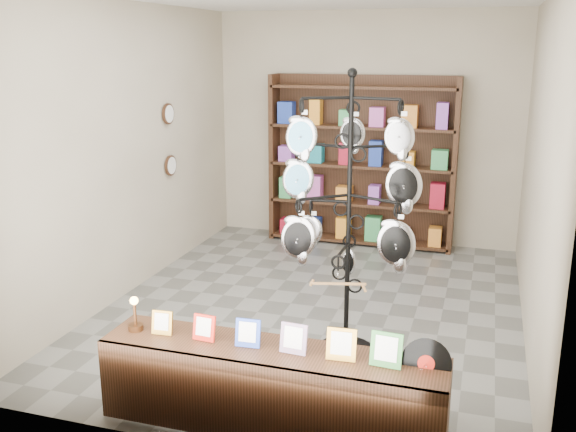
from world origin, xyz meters
name	(u,v)px	position (x,y,z in m)	size (l,w,h in m)	color
ground	(314,306)	(0.00, 0.00, 0.00)	(5.00, 5.00, 0.00)	slate
room_envelope	(316,123)	(0.00, 0.00, 1.85)	(5.00, 5.00, 5.00)	#B8AD94
display_tree	(349,196)	(0.52, -0.88, 1.38)	(1.22, 1.15, 2.39)	black
front_shelf	(271,388)	(0.27, -2.13, 0.29)	(2.37, 0.49, 0.84)	black
back_shelving	(361,167)	(0.00, 2.30, 1.03)	(2.42, 0.36, 2.20)	black
wall_clocks	(169,140)	(-1.97, 0.80, 1.50)	(0.03, 0.24, 0.84)	black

